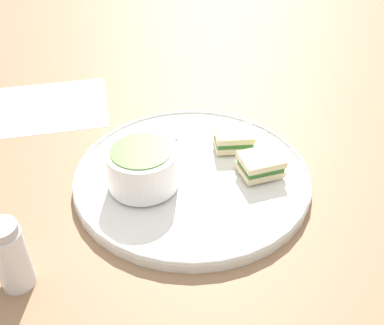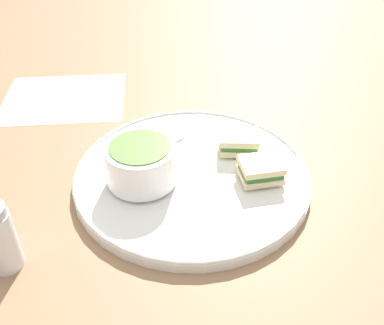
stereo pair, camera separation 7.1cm
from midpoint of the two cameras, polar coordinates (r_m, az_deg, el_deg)
The scene contains 7 objects.
ground_plane at distance 0.73m, azimuth 2.77°, elevation -2.39°, with size 2.40×2.40×0.00m, color #8E6B4C.
plate at distance 0.73m, azimuth 2.80°, elevation -1.77°, with size 0.38×0.38×0.02m.
soup_bowl at distance 0.68m, azimuth -3.57°, elevation -0.17°, with size 0.11×0.11×0.06m.
spoon at distance 0.75m, azimuth -3.30°, elevation 1.15°, with size 0.04×0.12×0.01m.
sandwich_half_near at distance 0.71m, azimuth 11.59°, elevation -1.02°, with size 0.07×0.08×0.03m.
sandwich_half_far at distance 0.77m, azimuth 8.64°, elevation 2.52°, with size 0.08×0.08×0.03m.
menu_sheet at distance 0.98m, azimuth -13.93°, elevation 7.89°, with size 0.28×0.31×0.00m.
Camera 2 is at (-0.50, 0.25, 0.47)m, focal length 42.00 mm.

